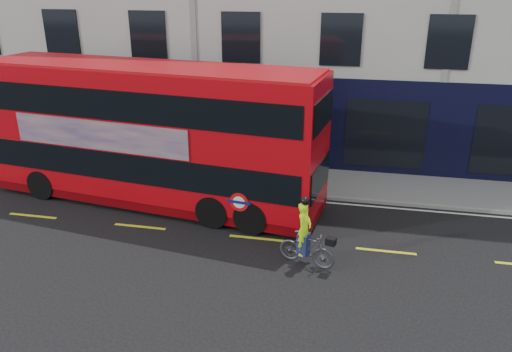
# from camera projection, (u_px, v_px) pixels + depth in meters

# --- Properties ---
(ground) EXTENTS (120.00, 120.00, 0.00)m
(ground) POSITION_uv_depth(u_px,v_px,m) (120.00, 249.00, 15.29)
(ground) COLOR black
(ground) RESTS_ON ground
(pavement) EXTENTS (60.00, 3.00, 0.12)m
(pavement) POSITION_uv_depth(u_px,v_px,m) (189.00, 172.00, 21.18)
(pavement) COLOR gray
(pavement) RESTS_ON ground
(kerb) EXTENTS (60.00, 0.12, 0.13)m
(kerb) POSITION_uv_depth(u_px,v_px,m) (176.00, 185.00, 19.82)
(kerb) COLOR gray
(kerb) RESTS_ON ground
(road_edge_line) EXTENTS (58.00, 0.10, 0.01)m
(road_edge_line) POSITION_uv_depth(u_px,v_px,m) (174.00, 190.00, 19.56)
(road_edge_line) COLOR silver
(road_edge_line) RESTS_ON ground
(lane_dashes) EXTENTS (58.00, 0.12, 0.01)m
(lane_dashes) POSITION_uv_depth(u_px,v_px,m) (140.00, 227.00, 16.65)
(lane_dashes) COLOR #D0D018
(lane_dashes) RESTS_ON ground
(bus) EXTENTS (12.67, 4.48, 5.01)m
(bus) POSITION_uv_depth(u_px,v_px,m) (151.00, 134.00, 17.72)
(bus) COLOR #BA070F
(bus) RESTS_ON ground
(cyclist) EXTENTS (1.77, 0.95, 2.12)m
(cyclist) POSITION_uv_depth(u_px,v_px,m) (306.00, 243.00, 14.22)
(cyclist) COLOR #46484B
(cyclist) RESTS_ON ground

